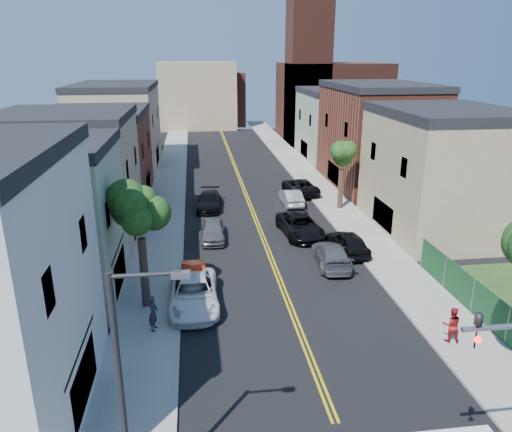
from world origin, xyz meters
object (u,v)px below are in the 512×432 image
object	(u,v)px
black_suv_lane	(300,226)
pedestrian_right	(452,325)
red_sedan	(194,278)
grey_car_left	(213,231)
dark_car_right_far	(300,187)
black_car_left	(209,201)
pedestrian_left	(153,313)
silver_car_right	(291,197)
grey_car_right	(331,255)
white_pickup	(194,293)
black_car_right	(348,242)

from	to	relation	value
black_suv_lane	pedestrian_right	distance (m)	15.92
red_sedan	black_suv_lane	distance (m)	11.39
grey_car_left	dark_car_right_far	bearing A→B (deg)	53.31
dark_car_right_far	black_car_left	bearing A→B (deg)	15.37
red_sedan	dark_car_right_far	xyz separation A→B (m)	(10.65, 19.30, 0.11)
red_sedan	pedestrian_left	xyz separation A→B (m)	(-2.02, -4.65, 0.42)
silver_car_right	pedestrian_left	xyz separation A→B (m)	(-11.10, -20.55, 0.36)
grey_car_right	black_car_left	bearing A→B (deg)	-56.19
pedestrian_left	black_suv_lane	bearing A→B (deg)	-26.97
white_pickup	dark_car_right_far	world-z (taller)	white_pickup
grey_car_left	white_pickup	bearing A→B (deg)	-96.55
white_pickup	grey_car_right	distance (m)	10.12
grey_car_right	black_suv_lane	distance (m)	5.75
black_car_left	red_sedan	bearing A→B (deg)	-90.36
dark_car_right_far	pedestrian_right	xyz separation A→B (m)	(1.61, -26.80, 0.26)
black_suv_lane	pedestrian_left	bearing A→B (deg)	-134.45
grey_car_right	white_pickup	bearing A→B (deg)	30.32
white_pickup	black_car_right	size ratio (longest dim) A/B	1.24
grey_car_right	pedestrian_right	size ratio (longest dim) A/B	2.86
black_car_left	dark_car_right_far	bearing A→B (deg)	26.73
grey_car_right	silver_car_right	xyz separation A→B (m)	(0.00, 13.68, -0.01)
red_sedan	dark_car_right_far	size ratio (longest dim) A/B	0.73
red_sedan	silver_car_right	xyz separation A→B (m)	(9.08, 15.90, 0.06)
black_car_left	dark_car_right_far	distance (m)	9.88
dark_car_right_far	black_suv_lane	distance (m)	11.67
black_suv_lane	silver_car_right	bearing A→B (deg)	78.49
pedestrian_right	black_car_right	bearing A→B (deg)	-69.24
red_sedan	pedestrian_left	bearing A→B (deg)	-113.75
black_car_right	dark_car_right_far	xyz separation A→B (m)	(-0.13, 15.19, -0.01)
pedestrian_left	pedestrian_right	size ratio (longest dim) A/B	1.06
grey_car_left	pedestrian_right	xyz separation A→B (m)	(10.78, -15.31, 0.29)
black_car_left	silver_car_right	bearing A→B (deg)	6.93
white_pickup	black_car_right	world-z (taller)	white_pickup
silver_car_right	grey_car_left	bearing A→B (deg)	45.53
pedestrian_right	black_suv_lane	bearing A→B (deg)	-61.74
black_car_left	pedestrian_right	world-z (taller)	pedestrian_right
grey_car_right	dark_car_right_far	bearing A→B (deg)	-90.97
white_pickup	black_car_right	bearing A→B (deg)	30.32
black_suv_lane	grey_car_left	bearing A→B (deg)	175.44
dark_car_right_far	pedestrian_right	size ratio (longest dim) A/B	3.17
white_pickup	dark_car_right_far	xyz separation A→B (m)	(10.66, 21.53, -0.02)
white_pickup	black_car_right	distance (m)	12.51
grey_car_left	pedestrian_left	size ratio (longest dim) A/B	2.33
grey_car_right	black_car_right	size ratio (longest dim) A/B	1.09
black_car_right	dark_car_right_far	world-z (taller)	black_car_right
red_sedan	black_suv_lane	world-z (taller)	black_suv_lane
silver_car_right	dark_car_right_far	world-z (taller)	dark_car_right_far
grey_car_right	pedestrian_left	xyz separation A→B (m)	(-11.10, -6.86, 0.35)
grey_car_left	grey_car_right	world-z (taller)	grey_car_left
grey_car_left	pedestrian_left	distance (m)	12.95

